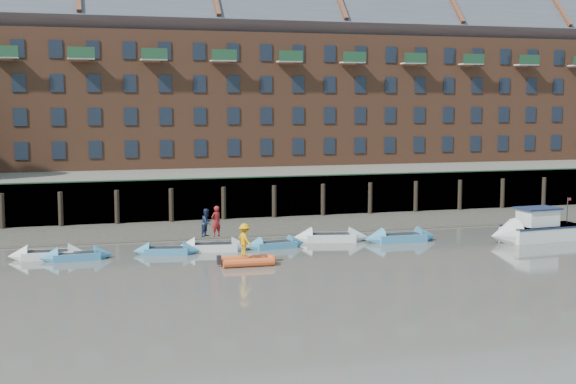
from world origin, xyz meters
name	(u,v)px	position (x,y,z in m)	size (l,w,h in m)	color
ground	(346,279)	(0.00, 0.00, 0.00)	(220.00, 220.00, 0.00)	#5E5952
foreshore	(261,227)	(0.00, 18.00, 0.00)	(110.00, 8.00, 0.50)	#3D382F
mud_band	(273,234)	(0.00, 14.60, 0.00)	(110.00, 1.60, 0.10)	#4C4336
river_wall	(247,198)	(0.00, 22.38, 1.59)	(110.00, 1.23, 3.30)	#2D2A26
bank_terrace	(215,181)	(0.00, 36.00, 1.60)	(110.00, 28.00, 3.20)	#5E594D
apartment_terrace	(211,61)	(0.00, 36.99, 12.82)	(80.60, 15.56, 20.98)	brown
rowboat_0	(48,255)	(-14.76, 9.89, 0.23)	(4.57, 1.57, 1.31)	silver
rowboat_1	(76,256)	(-13.20, 9.10, 0.21)	(4.21, 1.50, 1.20)	teal
rowboat_2	(166,251)	(-7.97, 9.41, 0.20)	(4.11, 1.93, 1.15)	teal
rowboat_3	(213,247)	(-5.08, 9.68, 0.23)	(4.65, 2.03, 1.31)	silver
rowboat_4	(275,245)	(-1.19, 9.60, 0.21)	(4.10, 1.69, 1.16)	teal
rowboat_5	(331,237)	(2.92, 10.93, 0.25)	(5.15, 2.44, 1.44)	silver
rowboat_6	(400,238)	(7.26, 9.56, 0.26)	(5.00, 1.51, 1.45)	teal
rib_tender	(249,261)	(-3.93, 4.93, 0.24)	(3.14, 1.54, 0.54)	#E75323
motor_launch	(529,230)	(15.45, 7.49, 0.71)	(6.90, 2.82, 2.77)	silver
person_rower_a	(216,221)	(-4.89, 9.67, 1.82)	(0.69, 0.45, 1.89)	maroon
person_rower_b	(207,223)	(-5.44, 9.81, 1.74)	(0.84, 0.65, 1.72)	#19233F
person_rib_crew	(245,240)	(-4.17, 4.98, 1.42)	(1.19, 0.68, 1.84)	orange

